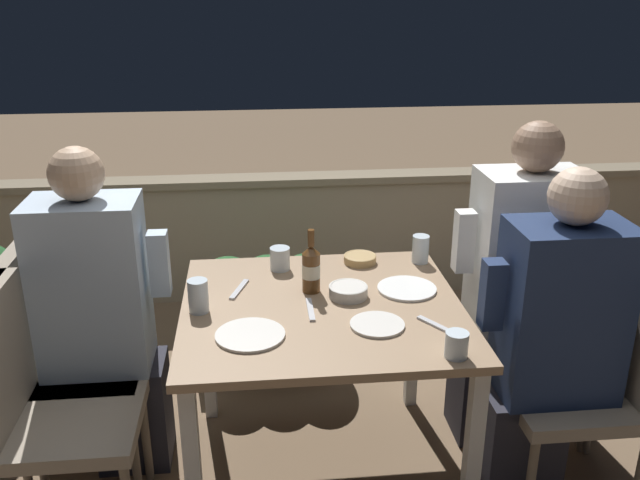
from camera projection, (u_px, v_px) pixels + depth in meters
ground_plane at (322, 470)px, 2.66m from camera, size 16.00×16.00×0.00m
parapet_wall at (293, 235)px, 4.05m from camera, size 9.00×0.18×0.74m
dining_table at (322, 327)px, 2.43m from camera, size 0.99×0.93×0.72m
planter_hedge at (269, 306)px, 3.29m from camera, size 0.70×0.47×0.56m
chair_left_near at (35, 396)px, 2.22m from camera, size 0.46×0.45×0.89m
chair_left_far at (51, 346)px, 2.52m from camera, size 0.46×0.45×0.89m
person_blue_shirt at (104, 315)px, 2.50m from camera, size 0.48×0.26×1.28m
chair_right_near at (600, 366)px, 2.39m from camera, size 0.46×0.45×0.89m
person_navy_jumper at (548, 343)px, 2.34m from camera, size 0.48×0.26×1.25m
chair_right_far at (559, 316)px, 2.74m from camera, size 0.46×0.45×0.89m
person_white_polo at (514, 287)px, 2.67m from camera, size 0.48×0.26×1.33m
beer_bottle at (311, 268)px, 2.47m from camera, size 0.07×0.07×0.24m
plate_0 at (377, 325)px, 2.25m from camera, size 0.18×0.18×0.01m
plate_1 at (407, 289)px, 2.52m from camera, size 0.22×0.22×0.01m
plate_2 at (250, 335)px, 2.19m from camera, size 0.23×0.23×0.01m
bowl_0 at (360, 258)px, 2.75m from camera, size 0.13×0.13×0.03m
bowl_1 at (348, 290)px, 2.45m from camera, size 0.14×0.14×0.04m
glass_cup_0 at (420, 249)px, 2.75m from camera, size 0.07×0.07×0.11m
glass_cup_1 at (457, 345)px, 2.06m from camera, size 0.07×0.07×0.08m
glass_cup_2 at (198, 296)px, 2.33m from camera, size 0.07×0.07×0.12m
glass_cup_3 at (280, 259)px, 2.68m from camera, size 0.08×0.08×0.09m
fork_0 at (239, 289)px, 2.51m from camera, size 0.07×0.17×0.01m
fork_1 at (310, 309)px, 2.36m from camera, size 0.02×0.17×0.01m
fork_2 at (438, 326)px, 2.24m from camera, size 0.11×0.15×0.01m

